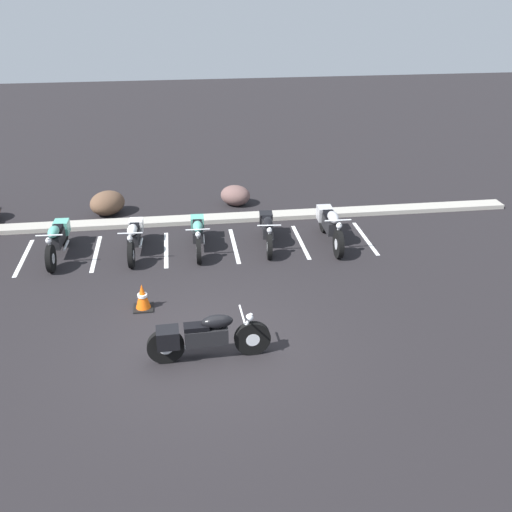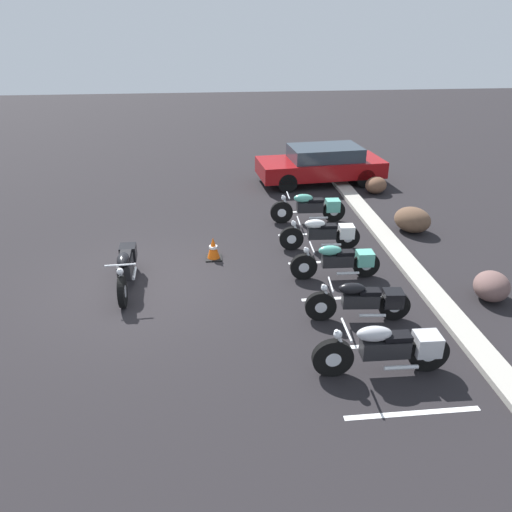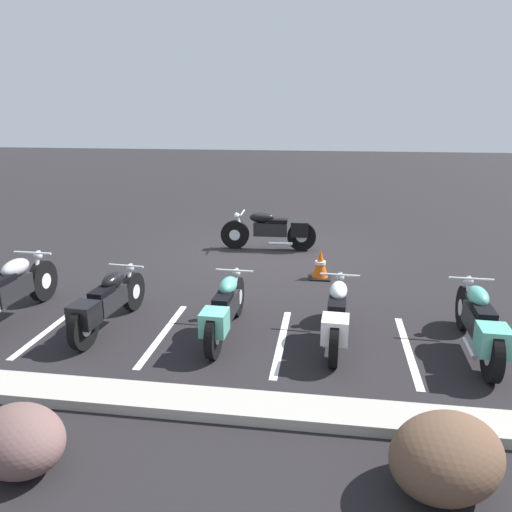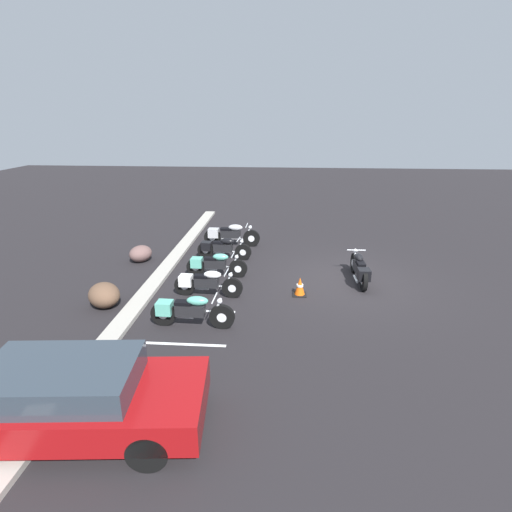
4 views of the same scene
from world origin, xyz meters
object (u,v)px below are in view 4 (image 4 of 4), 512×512
parked_bike_4 (229,234)px  motorcycle_black_featured (360,269)px  parked_bike_0 (188,310)px  landscape_rock_0 (32,367)px  landscape_rock_1 (141,254)px  traffic_cone (300,287)px  landscape_rock_2 (104,295)px  car_red (71,397)px  parked_bike_3 (221,248)px  parked_bike_1 (205,283)px  parked_bike_2 (214,264)px

parked_bike_4 → motorcycle_black_featured: bearing=-35.5°
parked_bike_0 → landscape_rock_0: (-2.32, 2.65, -0.18)m
parked_bike_4 → landscape_rock_1: (-2.09, 2.96, -0.18)m
parked_bike_0 → parked_bike_4: parked_bike_4 is taller
landscape_rock_0 → traffic_cone: traffic_cone is taller
landscape_rock_1 → landscape_rock_2: 3.66m
motorcycle_black_featured → traffic_cone: 2.23m
motorcycle_black_featured → car_red: size_ratio=0.49×
parked_bike_0 → parked_bike_3: bearing=91.4°
parked_bike_1 → landscape_rock_0: size_ratio=2.62×
landscape_rock_0 → parked_bike_1: bearing=-33.2°
parked_bike_4 → landscape_rock_1: parked_bike_4 is taller
landscape_rock_0 → landscape_rock_2: size_ratio=0.77×
landscape_rock_2 → landscape_rock_1: bearing=4.1°
parked_bike_4 → landscape_rock_1: bearing=-143.6°
landscape_rock_1 → landscape_rock_2: bearing=-175.9°
car_red → traffic_cone: bearing=50.4°
parked_bike_4 → traffic_cone: bearing=-58.0°
parked_bike_1 → landscape_rock_0: parked_bike_1 is taller
motorcycle_black_featured → landscape_rock_0: size_ratio=2.82×
parked_bike_4 → landscape_rock_2: bearing=-114.0°
car_red → traffic_cone: (5.72, -3.92, -0.42)m
motorcycle_black_featured → parked_bike_1: (-1.40, 4.70, -0.03)m
parked_bike_2 → landscape_rock_1: (1.23, 2.91, -0.13)m
landscape_rock_0 → traffic_cone: size_ratio=1.39×
parked_bike_1 → landscape_rock_0: bearing=-120.2°
landscape_rock_1 → parked_bike_4: bearing=-54.7°
parked_bike_4 → parked_bike_0: bearing=-89.7°
parked_bike_3 → landscape_rock_1: size_ratio=2.32×
parked_bike_0 → motorcycle_black_featured: bearing=36.0°
landscape_rock_1 → car_red: bearing=-167.8°
parked_bike_1 → motorcycle_black_featured: bearing=19.6°
parked_bike_2 → car_red: car_red is taller
parked_bike_3 → landscape_rock_2: bearing=-117.3°
motorcycle_black_featured → parked_bike_2: (0.14, 4.71, -0.03)m
parked_bike_0 → landscape_rock_1: parked_bike_0 is taller
landscape_rock_2 → landscape_rock_0: bearing=179.0°
parked_bike_0 → parked_bike_1: bearing=89.9°
landscape_rock_0 → landscape_rock_2: landscape_rock_2 is taller
landscape_rock_2 → parked_bike_1: bearing=-71.8°
parked_bike_1 → parked_bike_4: bearing=92.5°
motorcycle_black_featured → traffic_cone: motorcycle_black_featured is taller
landscape_rock_0 → landscape_rock_1: (6.92, 0.21, 0.02)m
motorcycle_black_featured → traffic_cone: bearing=118.5°
parked_bike_3 → landscape_rock_0: (-7.42, 2.69, -0.15)m
parked_bike_0 → landscape_rock_2: (0.95, 2.59, -0.11)m
motorcycle_black_featured → car_red: 9.00m
parked_bike_0 → parked_bike_1: (1.82, -0.06, -0.02)m
car_red → parked_bike_2: bearing=75.6°
parked_bike_0 → landscape_rock_1: 5.41m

